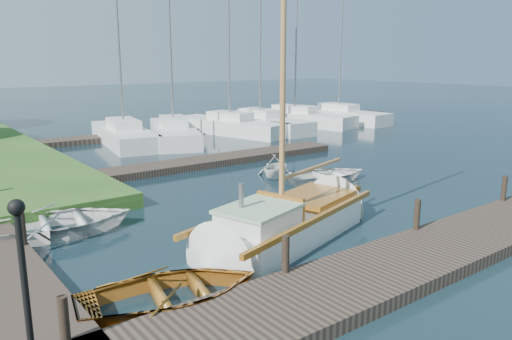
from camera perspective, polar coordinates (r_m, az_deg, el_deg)
ground at (r=16.22m, az=0.00°, el=-4.14°), size 160.00×160.00×0.00m
near_dock at (r=12.20m, az=17.49°, el=-9.74°), size 18.00×2.20×0.30m
far_dock at (r=22.51m, az=-5.91°, el=0.92°), size 14.00×1.60×0.30m
pontoon at (r=34.67m, az=-2.74°, el=5.06°), size 30.00×1.60×0.30m
mooring_post_0 at (r=8.60m, az=-21.09°, el=-15.76°), size 0.16×0.16×0.80m
mooring_post_1 at (r=10.53m, az=3.40°, el=-9.55°), size 0.16×0.16×0.80m
mooring_post_2 at (r=13.72m, az=17.93°, el=-4.84°), size 0.16×0.16×0.80m
mooring_post_3 at (r=17.50m, az=26.49°, el=-1.87°), size 0.16×0.16×0.80m
mooring_post_4 at (r=13.23m, az=-25.14°, el=-6.09°), size 0.16×0.16×0.80m
lamp_post at (r=8.03m, az=-25.21°, el=-9.01°), size 0.24×0.24×2.44m
sailboat at (r=13.37m, az=3.75°, el=-6.30°), size 7.41×3.95×9.83m
dinghy at (r=10.00m, az=-9.63°, el=-13.01°), size 4.02×3.23×0.74m
tender_a at (r=14.55m, az=-21.98°, el=-5.31°), size 4.48×3.50×0.85m
tender_c at (r=19.58m, az=8.16°, el=-0.30°), size 3.78×3.03×0.70m
tender_d at (r=20.08m, az=2.26°, el=0.68°), size 2.62×2.51×1.07m
marina_boat_1 at (r=29.01m, az=-14.86°, el=4.02°), size 3.58×8.37×10.59m
marina_boat_2 at (r=29.49m, az=-9.41°, el=4.40°), size 5.20×8.60×10.51m
marina_boat_3 at (r=31.94m, az=-3.01°, el=5.18°), size 4.08×8.57×11.70m
marina_boat_4 at (r=33.68m, az=0.47°, el=5.56°), size 2.25×8.83×10.63m
marina_boat_5 at (r=36.58m, az=4.46°, el=6.08°), size 4.23×9.51×10.83m
marina_boat_6 at (r=38.51m, az=9.40°, el=6.27°), size 2.78×8.41×9.68m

